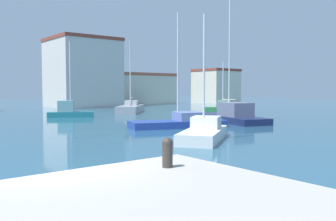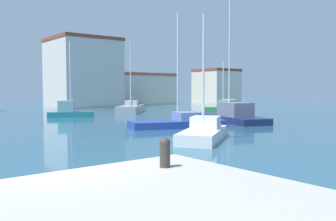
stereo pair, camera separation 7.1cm
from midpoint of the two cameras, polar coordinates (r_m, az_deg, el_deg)
The scene contains 11 objects.
water at distance 33.60m, azimuth -5.53°, elevation -1.47°, with size 160.00×160.00×0.00m, color #285670.
mooring_bollard at distance 7.98m, azimuth -0.22°, elevation -6.37°, with size 0.24×0.24×0.66m.
sailboat_green_outer_mooring at distance 42.09m, azimuth 8.72°, elevation 0.32°, with size 3.09×4.05×5.92m.
sailboat_white_inner_mooring at distance 20.47m, azimuth 5.70°, elevation -3.30°, with size 5.66×4.80×6.93m.
sailboat_blue_distant_east at distance 27.13m, azimuth 1.95°, elevation -1.75°, with size 7.56×4.53×8.42m.
sailboat_teal_far_right at distance 37.92m, azimuth -15.18°, elevation -0.03°, with size 4.50×3.19×7.55m.
sailboat_grey_behind_lamppost at distance 44.07m, azimuth -5.80°, elevation 0.37°, with size 6.42×6.71×8.59m.
sailboat_navy_near_pier at distance 32.05m, azimuth 9.89°, elevation -0.64°, with size 5.12×9.32×12.87m.
yacht_club at distance 59.71m, azimuth -13.13°, elevation 5.79°, with size 9.76×9.78×10.80m.
waterfront_apartments at distance 68.29m, azimuth -5.15°, elevation 3.42°, with size 13.37×8.95×5.71m.
warehouse_block at distance 75.28m, azimuth 7.60°, elevation 3.83°, with size 7.33×7.37×6.85m.
Camera 2 is at (-3.07, -8.19, 2.86)m, focal length 38.94 mm.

